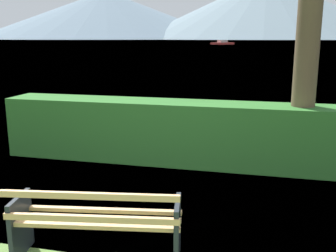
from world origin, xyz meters
The scene contains 5 objects.
water_surface centered at (0.00, 309.98, 0.00)m, with size 620.00×620.00×0.00m, color slate.
park_bench centered at (0.01, -0.06, 0.43)m, with size 1.86×0.85×0.87m.
hedge_row centered at (0.00, 3.47, 0.58)m, with size 6.52×0.83×1.17m, color #2D6B28.
fishing_boat_near centered at (-12.19, 130.74, 0.51)m, with size 7.57×7.91×1.47m.
distant_hills centered at (28.22, 557.91, 36.27)m, with size 857.34×405.86×79.76m.
Camera 1 is at (1.65, -3.60, 2.34)m, focal length 41.96 mm.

